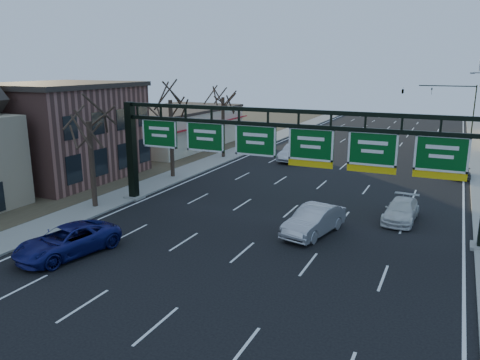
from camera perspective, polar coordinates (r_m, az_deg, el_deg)
The scene contains 16 objects.
ground at distance 23.76m, azimuth -1.73°, elevation -10.50°, with size 160.00×160.00×0.00m, color black.
sidewalk_left at distance 46.36m, azimuth -4.83°, elevation 1.73°, with size 3.00×120.00×0.12m, color gray.
dirt_strip_left at distance 53.37m, azimuth -16.31°, elevation 2.80°, with size 21.00×120.00×0.06m, color #473D2B.
lane_markings at distance 41.68m, azimuth 10.66°, elevation 0.07°, with size 21.60×120.00×0.01m, color white.
sign_gantry at distance 29.41m, azimuth 5.48°, elevation 3.70°, with size 24.60×1.20×7.20m.
brick_block at distance 43.90m, azimuth -20.90°, elevation 5.61°, with size 10.40×12.40×8.30m.
cream_strip at distance 58.01m, azimuth -7.97°, elevation 6.41°, with size 10.90×18.40×4.70m.
tree_gantry at distance 33.26m, azimuth -18.09°, elevation 8.59°, with size 3.60×3.60×8.48m.
tree_mid at distance 41.10m, azimuth -8.56°, elevation 11.04°, with size 3.60×3.60×9.24m.
tree_far at distance 49.77m, azimuth -2.11°, elevation 11.23°, with size 3.60×3.60×8.86m.
traffic_signal_mast at distance 74.55m, azimuth 22.05°, elevation 9.61°, with size 10.16×0.54×7.00m.
car_blue_suv at distance 26.46m, azimuth -20.30°, elevation -6.97°, with size 2.57×5.58×1.55m, color navy.
car_silver_sedan at distance 28.10m, azimuth 8.99°, elevation -4.90°, with size 1.77×5.08×1.67m, color #AAAAAF.
car_white_wagon at distance 31.90m, azimuth 19.05°, elevation -3.53°, with size 1.89×4.64×1.35m, color silver.
car_grey_far at distance 46.20m, azimuth 25.14°, elevation 1.22°, with size 1.67×4.15×1.41m, color #3E4043.
car_silver_distant at distance 49.19m, azimuth 6.59°, elevation 3.32°, with size 1.78×5.09×1.68m, color #BCBCC1.
Camera 1 is at (9.74, -19.32, 9.83)m, focal length 35.00 mm.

